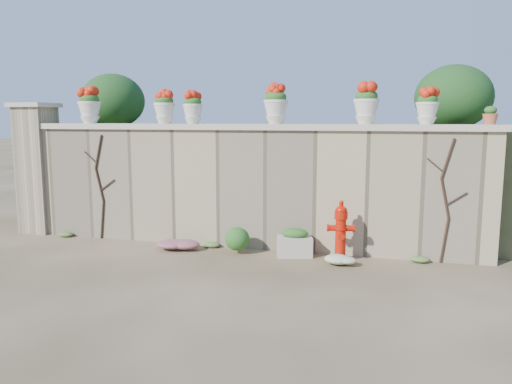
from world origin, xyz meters
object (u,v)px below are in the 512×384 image
(fire_hydrant, at_px, (341,231))
(urn_pot_0, at_px, (89,106))
(planter_box, at_px, (295,243))
(terracotta_pot, at_px, (490,116))

(fire_hydrant, distance_m, urn_pot_0, 5.09)
(planter_box, xyz_separation_m, urn_pot_0, (-3.93, 0.45, 2.20))
(fire_hydrant, bearing_deg, urn_pot_0, 163.21)
(fire_hydrant, relative_size, terracotta_pot, 3.63)
(terracotta_pot, bearing_deg, fire_hydrant, -164.89)
(planter_box, relative_size, terracotta_pot, 2.36)
(planter_box, height_order, urn_pot_0, urn_pot_0)
(fire_hydrant, distance_m, planter_box, 0.79)
(urn_pot_0, height_order, terracotta_pot, urn_pot_0)
(fire_hydrant, bearing_deg, planter_box, 161.35)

